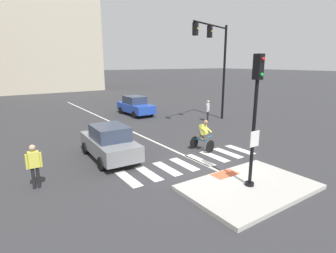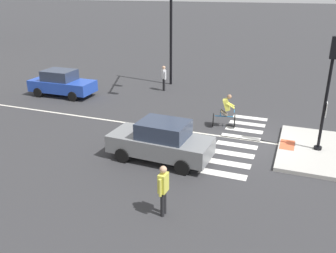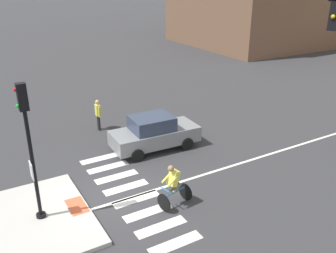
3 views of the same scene
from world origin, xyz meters
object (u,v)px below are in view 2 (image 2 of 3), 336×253
cyclist (226,110)px  pedestrian_waiting_far_side (164,76)px  signal_pole (329,84)px  traffic_light_mast (171,12)px  car_blue_eastbound_far (62,83)px  car_grey_westbound_near (161,141)px  pedestrian_at_curb_left (163,187)px

cyclist → pedestrian_waiting_far_side: 7.36m
signal_pole → traffic_light_mast: 11.77m
car_blue_eastbound_far → pedestrian_waiting_far_side: pedestrian_waiting_far_side is taller
car_grey_westbound_near → pedestrian_waiting_far_side: bearing=20.9°
signal_pole → car_grey_westbound_near: bearing=116.5°
traffic_light_mast → pedestrian_waiting_far_side: size_ratio=4.36×
car_grey_westbound_near → pedestrian_waiting_far_side: size_ratio=2.50×
signal_pole → car_blue_eastbound_far: 15.68m
pedestrian_waiting_far_side → signal_pole: bearing=-124.7°
car_grey_westbound_near → pedestrian_at_curb_left: size_ratio=2.50×
car_blue_eastbound_far → cyclist: size_ratio=2.46×
signal_pole → pedestrian_at_curb_left: bearing=145.3°
traffic_light_mast → cyclist: 8.47m
cyclist → pedestrian_at_curb_left: (-7.94, 0.16, 0.11)m
car_blue_eastbound_far → signal_pole: bearing=-102.0°
cyclist → pedestrian_waiting_far_side: (5.12, 5.28, 0.11)m
car_grey_westbound_near → pedestrian_waiting_far_side: (9.59, 3.66, 0.17)m
traffic_light_mast → car_blue_eastbound_far: (-3.78, 5.96, -4.20)m
cyclist → car_grey_westbound_near: bearing=160.0°
signal_pole → cyclist: 5.01m
signal_pole → traffic_light_mast: size_ratio=0.64×
cyclist → pedestrian_waiting_far_side: cyclist is taller
cyclist → pedestrian_waiting_far_side: size_ratio=1.01×
signal_pole → car_blue_eastbound_far: bearing=78.0°
traffic_light_mast → pedestrian_waiting_far_side: 4.06m
car_blue_eastbound_far → car_grey_westbound_near: bearing=-123.7°
pedestrian_at_curb_left → pedestrian_waiting_far_side: size_ratio=1.00×
car_blue_eastbound_far → cyclist: bearing=-98.9°
pedestrian_at_curb_left → signal_pole: bearing=-34.7°
signal_pole → cyclist: size_ratio=2.76×
traffic_light_mast → pedestrian_at_curb_left: (-13.43, -4.78, -4.03)m
car_blue_eastbound_far → cyclist: (-1.71, -10.90, 0.06)m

